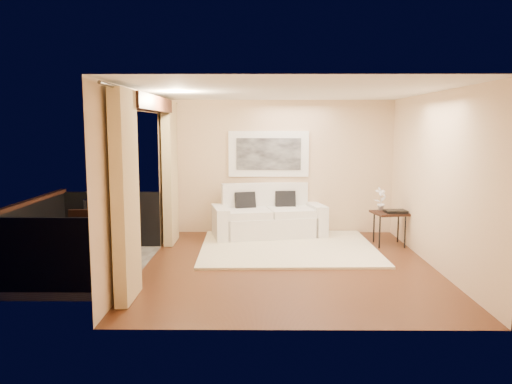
{
  "coord_description": "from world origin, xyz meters",
  "views": [
    {
      "loc": [
        -0.46,
        -7.63,
        2.18
      ],
      "look_at": [
        -0.52,
        0.9,
        1.05
      ],
      "focal_mm": 35.0,
      "sensor_mm": 36.0,
      "label": 1
    }
  ],
  "objects_px": {
    "balcony_chair_far": "(116,221)",
    "bistro_table": "(99,217)",
    "side_table": "(390,215)",
    "balcony_chair_near": "(82,237)",
    "sofa": "(268,218)",
    "ice_bucket": "(89,206)",
    "orchid": "(381,199)"
  },
  "relations": [
    {
      "from": "sofa",
      "to": "orchid",
      "type": "height_order",
      "value": "orchid"
    },
    {
      "from": "orchid",
      "to": "ice_bucket",
      "type": "bearing_deg",
      "value": -165.72
    },
    {
      "from": "bistro_table",
      "to": "balcony_chair_far",
      "type": "distance_m",
      "value": 0.39
    },
    {
      "from": "bistro_table",
      "to": "balcony_chair_near",
      "type": "relative_size",
      "value": 0.86
    },
    {
      "from": "side_table",
      "to": "bistro_table",
      "type": "relative_size",
      "value": 0.82
    },
    {
      "from": "balcony_chair_near",
      "to": "ice_bucket",
      "type": "bearing_deg",
      "value": 94.74
    },
    {
      "from": "ice_bucket",
      "to": "orchid",
      "type": "bearing_deg",
      "value": 14.28
    },
    {
      "from": "sofa",
      "to": "balcony_chair_near",
      "type": "bearing_deg",
      "value": -149.9
    },
    {
      "from": "balcony_chair_near",
      "to": "balcony_chair_far",
      "type": "bearing_deg",
      "value": 71.77
    },
    {
      "from": "side_table",
      "to": "orchid",
      "type": "relative_size",
      "value": 1.53
    },
    {
      "from": "orchid",
      "to": "balcony_chair_far",
      "type": "bearing_deg",
      "value": -167.73
    },
    {
      "from": "sofa",
      "to": "bistro_table",
      "type": "height_order",
      "value": "sofa"
    },
    {
      "from": "side_table",
      "to": "balcony_chair_far",
      "type": "xyz_separation_m",
      "value": [
        -4.78,
        -0.85,
        0.04
      ]
    },
    {
      "from": "side_table",
      "to": "ice_bucket",
      "type": "relative_size",
      "value": 3.32
    },
    {
      "from": "balcony_chair_far",
      "to": "balcony_chair_near",
      "type": "height_order",
      "value": "balcony_chair_far"
    },
    {
      "from": "sofa",
      "to": "bistro_table",
      "type": "bearing_deg",
      "value": -157.62
    },
    {
      "from": "sofa",
      "to": "side_table",
      "type": "xyz_separation_m",
      "value": [
        2.22,
        -0.72,
        0.2
      ]
    },
    {
      "from": "orchid",
      "to": "side_table",
      "type": "bearing_deg",
      "value": -50.83
    },
    {
      "from": "orchid",
      "to": "bistro_table",
      "type": "bearing_deg",
      "value": -164.68
    },
    {
      "from": "orchid",
      "to": "balcony_chair_near",
      "type": "bearing_deg",
      "value": -158.03
    },
    {
      "from": "side_table",
      "to": "bistro_table",
      "type": "distance_m",
      "value": 5.1
    },
    {
      "from": "sofa",
      "to": "side_table",
      "type": "height_order",
      "value": "sofa"
    },
    {
      "from": "bistro_table",
      "to": "ice_bucket",
      "type": "height_order",
      "value": "ice_bucket"
    },
    {
      "from": "orchid",
      "to": "balcony_chair_near",
      "type": "relative_size",
      "value": 0.46
    },
    {
      "from": "sofa",
      "to": "balcony_chair_far",
      "type": "bearing_deg",
      "value": -160.54
    },
    {
      "from": "sofa",
      "to": "balcony_chair_near",
      "type": "xyz_separation_m",
      "value": [
        -2.79,
        -2.52,
        0.18
      ]
    },
    {
      "from": "side_table",
      "to": "sofa",
      "type": "bearing_deg",
      "value": 162.1
    },
    {
      "from": "side_table",
      "to": "balcony_chair_far",
      "type": "bearing_deg",
      "value": -169.92
    },
    {
      "from": "balcony_chair_far",
      "to": "bistro_table",
      "type": "bearing_deg",
      "value": 69.53
    },
    {
      "from": "side_table",
      "to": "orchid",
      "type": "bearing_deg",
      "value": 129.17
    },
    {
      "from": "balcony_chair_far",
      "to": "balcony_chair_near",
      "type": "relative_size",
      "value": 1.09
    },
    {
      "from": "side_table",
      "to": "orchid",
      "type": "distance_m",
      "value": 0.34
    }
  ]
}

